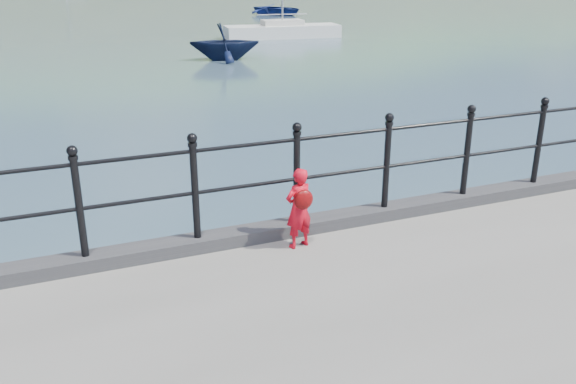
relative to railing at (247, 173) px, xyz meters
name	(u,v)px	position (x,y,z in m)	size (l,w,h in m)	color
ground	(247,309)	(0.00, 0.15, -1.82)	(600.00, 600.00, 0.00)	#2D4251
kerb	(249,234)	(0.00, 0.00, -0.75)	(60.00, 0.30, 0.15)	#28282B
railing	(247,173)	(0.00, 0.00, 0.00)	(18.11, 0.11, 1.20)	black
far_shore	(143,36)	(38.34, 239.56, -24.39)	(830.00, 200.00, 156.00)	#333A21
child	(299,208)	(0.47, -0.37, -0.35)	(0.38, 0.33, 0.93)	red
launch_blue	(278,9)	(17.22, 42.65, -1.36)	(3.23, 4.52, 0.94)	navy
launch_navy	(224,42)	(5.80, 20.18, -1.03)	(2.59, 3.00, 1.58)	black
sailboat_near	(282,32)	(11.40, 27.25, -1.48)	(6.73, 2.54, 8.99)	silver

